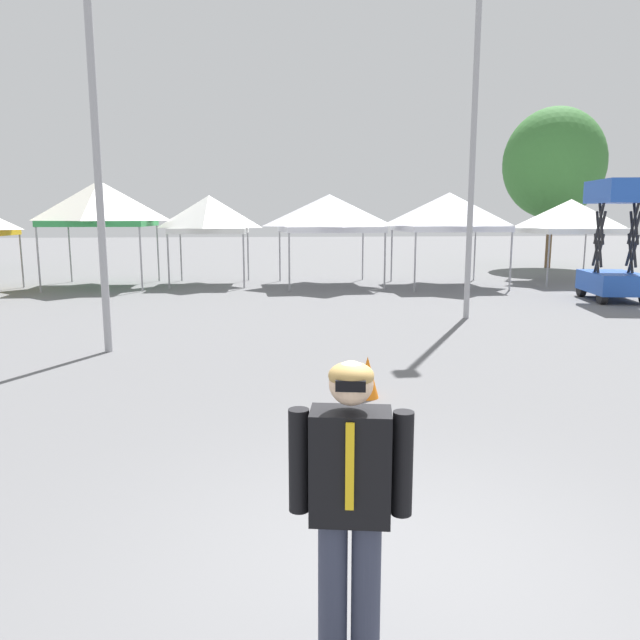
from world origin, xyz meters
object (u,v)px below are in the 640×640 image
Objects in this scene: canopy_tent_behind_right at (571,216)px; person_foreground at (350,499)px; canopy_tent_behind_center at (209,214)px; canopy_tent_right_of_center at (449,212)px; light_pole_opposite_side at (91,63)px; scissor_lift at (614,264)px; canopy_tent_left_of_center at (329,213)px; canopy_tent_behind_left at (100,204)px; light_pole_near_lift at (475,110)px; traffic_cone_lot_center at (368,377)px; tree_behind_tents_left at (554,163)px.

person_foreground is at bearing -120.74° from canopy_tent_behind_right.
canopy_tent_behind_center is at bearing 96.36° from person_foreground.
canopy_tent_right_of_center is 14.07m from light_pole_opposite_side.
light_pole_opposite_side is at bearing 111.19° from person_foreground.
canopy_tent_behind_right is at bearing 76.06° from scissor_lift.
canopy_tent_behind_right is at bearing 36.16° from light_pole_opposite_side.
scissor_lift is at bearing 22.75° from light_pole_opposite_side.
canopy_tent_right_of_center is at bearing -171.23° from canopy_tent_behind_right.
light_pole_opposite_side is (-14.66, -10.71, 2.62)m from canopy_tent_behind_right.
light_pole_opposite_side is (-3.27, 8.44, 4.08)m from person_foreground.
scissor_lift reaches higher than canopy_tent_right_of_center.
canopy_tent_left_of_center is at bearing 62.83° from light_pole_opposite_side.
canopy_tent_right_of_center is at bearing -7.96° from canopy_tent_left_of_center.
canopy_tent_behind_left is 1.12× the size of canopy_tent_behind_right.
canopy_tent_behind_right is 10.55m from light_pole_near_lift.
canopy_tent_behind_center is at bearing 170.77° from canopy_tent_left_of_center.
scissor_lift is at bearing -18.38° from canopy_tent_behind_left.
traffic_cone_lot_center is (1.03, 5.08, -0.74)m from person_foreground.
light_pole_opposite_side is at bearing -95.49° from canopy_tent_behind_center.
canopy_tent_behind_center is 0.89× the size of canopy_tent_left_of_center.
canopy_tent_behind_left is 1.02× the size of canopy_tent_left_of_center.
light_pole_near_lift is 14.95× the size of traffic_cone_lot_center.
canopy_tent_behind_left reaches higher than scissor_lift.
person_foreground is 12.93m from light_pole_near_lift.
canopy_tent_left_of_center is 0.40× the size of light_pole_opposite_side.
canopy_tent_right_of_center is 2.00× the size of person_foreground.
scissor_lift reaches higher than canopy_tent_behind_right.
canopy_tent_behind_center is at bearing 102.45° from traffic_cone_lot_center.
light_pole_opposite_side is 15.44× the size of traffic_cone_lot_center.
canopy_tent_behind_left is 16.16m from traffic_cone_lot_center.
tree_behind_tents_left is (7.35, 7.07, 2.34)m from canopy_tent_right_of_center.
scissor_lift is 15.06m from light_pole_opposite_side.
scissor_lift is 6.04× the size of traffic_cone_lot_center.
light_pole_near_lift is at bearing -71.49° from canopy_tent_left_of_center.
canopy_tent_left_of_center is 1.03× the size of scissor_lift.
tree_behind_tents_left reaches higher than scissor_lift.
canopy_tent_behind_left is at bearing 161.62° from scissor_lift.
canopy_tent_right_of_center is at bearing 76.22° from light_pole_near_lift.
canopy_tent_behind_right is (5.00, 0.77, -0.15)m from canopy_tent_right_of_center.
light_pole_opposite_side is at bearing -134.17° from canopy_tent_right_of_center.
canopy_tent_behind_left is 0.41× the size of light_pole_opposite_side.
canopy_tent_behind_left is 0.49× the size of tree_behind_tents_left.
canopy_tent_behind_left is 12.41m from canopy_tent_right_of_center.
light_pole_opposite_side reaches higher than canopy_tent_behind_right.
canopy_tent_behind_center is 5.52× the size of traffic_cone_lot_center.
canopy_tent_right_of_center is 19.52m from person_foreground.
canopy_tent_left_of_center is 19.16m from person_foreground.
light_pole_near_lift reaches higher than scissor_lift.
tree_behind_tents_left reaches higher than canopy_tent_left_of_center.
canopy_tent_behind_center is 1.82× the size of person_foreground.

